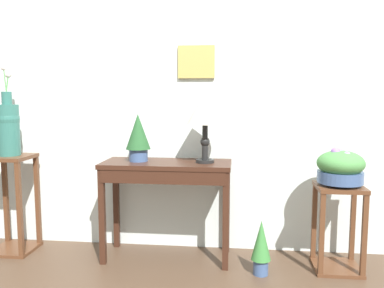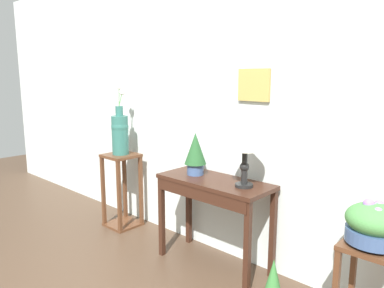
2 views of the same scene
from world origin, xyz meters
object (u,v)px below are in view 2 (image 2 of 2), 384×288
(potted_plant_floor, at_px, (273,284))
(pedestal_stand_left, at_px, (122,190))
(planter_bowl_wide_right, at_px, (375,224))
(console_table, at_px, (213,194))
(table_lamp, at_px, (245,137))
(potted_plant_on_console, at_px, (195,152))
(flower_vase_tall_left, at_px, (120,131))

(potted_plant_floor, bearing_deg, pedestal_stand_left, 173.59)
(planter_bowl_wide_right, xyz_separation_m, potted_plant_floor, (-0.57, -0.16, -0.56))
(console_table, bearing_deg, pedestal_stand_left, 179.39)
(table_lamp, relative_size, planter_bowl_wide_right, 1.62)
(table_lamp, distance_m, potted_plant_on_console, 0.57)
(console_table, height_order, pedestal_stand_left, pedestal_stand_left)
(flower_vase_tall_left, bearing_deg, potted_plant_on_console, 0.90)
(table_lamp, xyz_separation_m, planter_bowl_wide_right, (1.00, -0.08, -0.41))
(table_lamp, bearing_deg, pedestal_stand_left, -179.68)
(potted_plant_on_console, xyz_separation_m, flower_vase_tall_left, (-1.08, -0.02, 0.08))
(potted_plant_on_console, relative_size, potted_plant_floor, 0.92)
(flower_vase_tall_left, bearing_deg, potted_plant_floor, -6.43)
(pedestal_stand_left, height_order, planter_bowl_wide_right, planter_bowl_wide_right)
(pedestal_stand_left, bearing_deg, flower_vase_tall_left, 103.58)
(table_lamp, relative_size, pedestal_stand_left, 0.67)
(table_lamp, bearing_deg, potted_plant_floor, -28.91)
(potted_plant_on_console, distance_m, pedestal_stand_left, 1.23)
(potted_plant_on_console, bearing_deg, table_lamp, -0.94)
(flower_vase_tall_left, relative_size, potted_plant_floor, 1.80)
(table_lamp, xyz_separation_m, potted_plant_on_console, (-0.53, 0.01, -0.20))
(potted_plant_on_console, bearing_deg, potted_plant_floor, -14.37)
(potted_plant_on_console, height_order, flower_vase_tall_left, flower_vase_tall_left)
(flower_vase_tall_left, xyz_separation_m, planter_bowl_wide_right, (2.61, -0.07, -0.29))
(potted_plant_on_console, bearing_deg, pedestal_stand_left, -179.06)
(console_table, relative_size, planter_bowl_wide_right, 2.98)
(console_table, height_order, potted_plant_on_console, potted_plant_on_console)
(console_table, relative_size, potted_plant_floor, 2.48)
(table_lamp, height_order, potted_plant_on_console, table_lamp)
(planter_bowl_wide_right, bearing_deg, pedestal_stand_left, 178.47)
(table_lamp, height_order, flower_vase_tall_left, flower_vase_tall_left)
(flower_vase_tall_left, height_order, potted_plant_floor, flower_vase_tall_left)
(table_lamp, xyz_separation_m, potted_plant_floor, (0.43, -0.24, -0.97))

